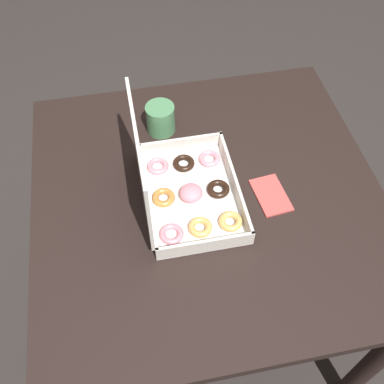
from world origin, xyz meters
TOP-DOWN VIEW (x-y plane):
  - ground_plane at (0.00, 0.00)m, footprint 8.00×8.00m
  - dining_table at (0.00, 0.00)m, footprint 0.92×0.93m
  - donut_box at (-0.00, 0.08)m, footprint 0.34×0.25m
  - coffee_mug at (0.26, 0.09)m, footprint 0.08×0.08m
  - paper_napkin at (-0.04, -0.16)m, footprint 0.13×0.09m

SIDE VIEW (x-z plane):
  - ground_plane at x=0.00m, z-range 0.00..0.00m
  - dining_table at x=0.00m, z-range 0.26..1.01m
  - paper_napkin at x=-0.04m, z-range 0.75..0.76m
  - coffee_mug at x=0.26m, z-range 0.75..0.84m
  - donut_box at x=0.00m, z-range 0.67..0.95m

